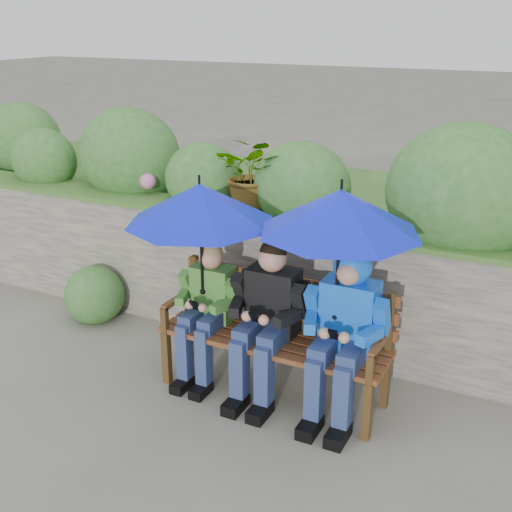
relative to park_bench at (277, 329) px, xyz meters
The scene contains 8 objects.
ground 0.52m from the park_bench, behind, with size 60.00×60.00×0.00m, color #605E53.
garden_backdrop 1.59m from the park_bench, 94.90° to the left, with size 8.00×2.86×1.89m.
park_bench is the anchor object (origin of this frame).
boy_left 0.53m from the park_bench, behind, with size 0.45×0.52×1.02m.
boy_middle 0.16m from the park_bench, 120.99° to the right, with size 0.52×0.60×1.11m.
boy_right 0.54m from the park_bench, ahead, with size 0.53×0.65×1.14m.
umbrella_left 1.00m from the park_bench, behind, with size 1.03×1.03×0.86m.
umbrella_right 1.02m from the park_bench, ahead, with size 1.01×1.01×0.92m.
Camera 1 is at (1.84, -3.57, 2.49)m, focal length 45.00 mm.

